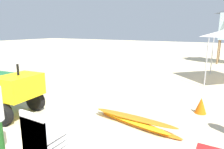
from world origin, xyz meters
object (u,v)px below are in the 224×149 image
stacked_plastic_chairs (42,145)px  surfboard_pile (134,121)px  traffic_cone_far (201,105)px  utility_cart (0,87)px

stacked_plastic_chairs → surfboard_pile: bearing=83.5°
traffic_cone_far → utility_cart: bearing=-150.5°
utility_cart → traffic_cone_far: size_ratio=5.56×
stacked_plastic_chairs → surfboard_pile: (0.30, 2.64, -0.63)m
surfboard_pile → traffic_cone_far: (1.37, 1.68, 0.12)m
traffic_cone_far → surfboard_pile: bearing=-129.2°
traffic_cone_far → stacked_plastic_chairs: bearing=-111.2°
utility_cart → traffic_cone_far: 5.83m
stacked_plastic_chairs → traffic_cone_far: stacked_plastic_chairs is taller
stacked_plastic_chairs → traffic_cone_far: (1.67, 4.32, -0.51)m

